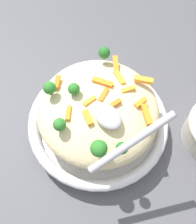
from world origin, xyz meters
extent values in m
plane|color=#4C4C51|center=(0.00, 0.00, 0.00)|extent=(2.40, 2.40, 0.00)
cylinder|color=silver|center=(0.00, 0.00, 0.01)|extent=(0.27, 0.27, 0.03)
torus|color=silver|center=(0.00, 0.00, 0.04)|extent=(0.29, 0.29, 0.02)
torus|color=black|center=(0.00, 0.00, 0.04)|extent=(0.28, 0.28, 0.00)
ellipsoid|color=beige|center=(0.00, 0.00, 0.08)|extent=(0.24, 0.23, 0.08)
cube|color=orange|center=(-0.05, -0.05, 0.12)|extent=(0.01, 0.03, 0.01)
cube|color=orange|center=(0.00, -0.01, 0.13)|extent=(0.02, 0.03, 0.01)
cube|color=orange|center=(-0.08, -0.05, 0.12)|extent=(0.04, 0.03, 0.01)
cube|color=orange|center=(0.02, -0.03, 0.13)|extent=(0.04, 0.03, 0.01)
cube|color=orange|center=(-0.02, -0.06, 0.12)|extent=(0.02, 0.03, 0.01)
cube|color=orange|center=(0.08, 0.03, 0.12)|extent=(0.03, 0.03, 0.01)
cube|color=orange|center=(0.01, 0.02, 0.13)|extent=(0.01, 0.03, 0.01)
cube|color=orange|center=(0.04, -0.08, 0.12)|extent=(0.04, 0.03, 0.01)
cube|color=orange|center=(-0.02, 0.04, 0.12)|extent=(0.03, 0.02, 0.01)
cube|color=orange|center=(-0.03, -0.01, 0.13)|extent=(0.01, 0.03, 0.01)
cube|color=orange|center=(0.01, 0.06, 0.12)|extent=(0.02, 0.02, 0.01)
cube|color=orange|center=(0.01, -0.06, 0.12)|extent=(0.03, 0.02, 0.01)
cube|color=orange|center=(-0.02, -0.09, 0.12)|extent=(0.03, 0.03, 0.01)
cylinder|color=#296820|center=(-0.08, 0.06, 0.12)|extent=(0.01, 0.01, 0.01)
sphere|color=#2D7A28|center=(-0.08, 0.06, 0.14)|extent=(0.03, 0.03, 0.03)
cylinder|color=#296820|center=(0.04, 0.02, 0.12)|extent=(0.01, 0.01, 0.01)
sphere|color=#2D7A28|center=(0.04, 0.02, 0.14)|extent=(0.02, 0.02, 0.02)
cylinder|color=#205B1C|center=(-0.10, 0.03, 0.12)|extent=(0.01, 0.01, 0.01)
sphere|color=#236B23|center=(-0.10, 0.03, 0.13)|extent=(0.02, 0.02, 0.02)
cylinder|color=#296820|center=(0.07, 0.06, 0.12)|extent=(0.01, 0.01, 0.01)
sphere|color=#2D7A28|center=(0.07, 0.06, 0.13)|extent=(0.02, 0.02, 0.02)
cylinder|color=#296820|center=(0.00, 0.08, 0.12)|extent=(0.01, 0.01, 0.01)
sphere|color=#2D7A28|center=(0.00, 0.08, 0.13)|extent=(0.02, 0.02, 0.02)
cylinder|color=#205B1C|center=(0.07, -0.07, 0.12)|extent=(0.01, 0.01, 0.01)
sphere|color=#236B23|center=(0.07, -0.07, 0.13)|extent=(0.02, 0.02, 0.02)
ellipsoid|color=#B7B7BC|center=(-0.04, 0.01, 0.13)|extent=(0.06, 0.04, 0.02)
cylinder|color=#B7B7BC|center=(-0.11, 0.03, 0.16)|extent=(0.04, 0.14, 0.08)
camera|label=1|loc=(-0.19, 0.16, 0.53)|focal=42.27mm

